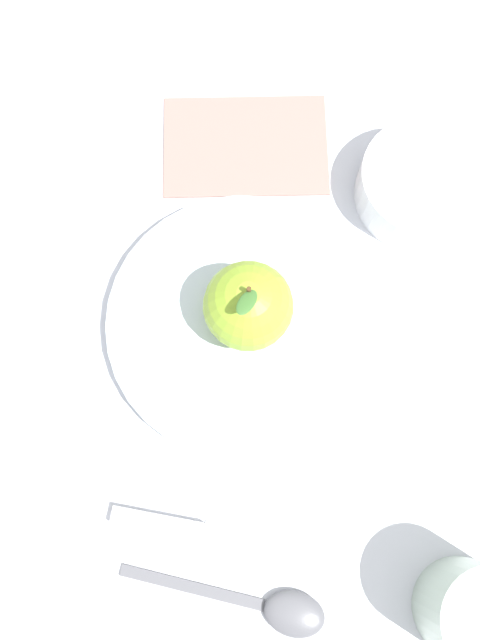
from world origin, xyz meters
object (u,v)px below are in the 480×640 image
object	(u,v)px
dinner_plate	(240,323)
spoon	(270,608)
linen_napkin	(243,145)
cup	(476,615)
apple	(246,306)
knife	(204,532)
side_bowl	(420,183)

from	to	relation	value
dinner_plate	spoon	xyz separation A→B (m)	(0.22, 0.06, -0.00)
linen_napkin	spoon	bearing A→B (deg)	11.79
linen_napkin	cup	bearing A→B (deg)	31.60
spoon	linen_napkin	xyz separation A→B (m)	(-0.39, -0.08, -0.00)
apple	knife	world-z (taller)	apple
knife	spoon	bearing A→B (deg)	51.59
side_bowl	knife	distance (m)	0.35
knife	linen_napkin	size ratio (longest dim) A/B	1.25
dinner_plate	side_bowl	world-z (taller)	side_bowl
side_bowl	cup	bearing A→B (deg)	10.91
dinner_plate	side_bowl	size ratio (longest dim) A/B	2.06
knife	linen_napkin	bearing A→B (deg)	-176.37
side_bowl	spoon	bearing A→B (deg)	-12.15
dinner_plate	spoon	distance (m)	0.23
dinner_plate	knife	size ratio (longest dim) A/B	1.21
spoon	side_bowl	bearing A→B (deg)	167.85
side_bowl	linen_napkin	size ratio (longest dim) A/B	0.74
dinner_plate	linen_napkin	size ratio (longest dim) A/B	1.52
side_bowl	dinner_plate	bearing A→B (deg)	-43.19
side_bowl	knife	bearing A→B (deg)	-23.54
linen_napkin	apple	bearing A→B (deg)	9.37
dinner_plate	apple	size ratio (longest dim) A/B	2.74
knife	spoon	world-z (taller)	spoon
side_bowl	knife	size ratio (longest dim) A/B	0.59
knife	spoon	xyz separation A→B (m)	(0.05, 0.06, 0.00)
apple	dinner_plate	bearing A→B (deg)	-48.75
cup	spoon	world-z (taller)	cup
apple	side_bowl	distance (m)	0.20
dinner_plate	knife	world-z (taller)	dinner_plate
side_bowl	spoon	distance (m)	0.38
side_bowl	linen_napkin	distance (m)	0.17
cup	knife	distance (m)	0.21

